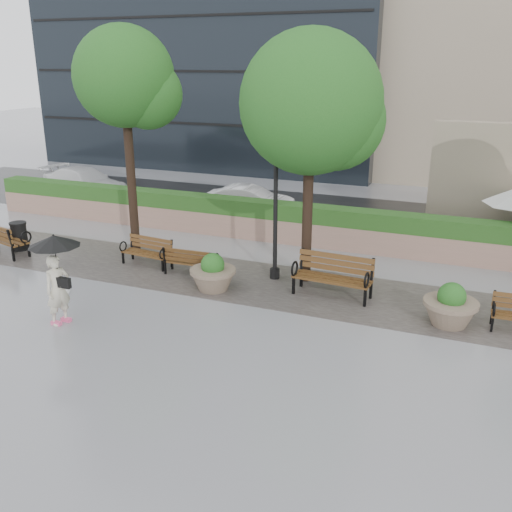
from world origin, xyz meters
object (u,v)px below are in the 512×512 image
at_px(bench_0, 4,245).
at_px(pedestrian, 57,271).
at_px(planter_left, 213,276).
at_px(car_right, 250,201).
at_px(bench_2, 191,267).
at_px(trash_bin, 19,237).
at_px(bench_3, 332,285).
at_px(lamppost, 275,219).
at_px(car_left, 85,183).
at_px(bench_1, 147,258).
at_px(planter_right, 450,309).

relative_size(bench_0, pedestrian, 0.94).
bearing_deg(planter_left, car_right, 105.40).
xyz_separation_m(bench_2, trash_bin, (-6.33, -0.08, 0.20)).
distance_m(bench_3, planter_left, 3.22).
bearing_deg(bench_2, lamppost, -167.21).
bearing_deg(bench_0, planter_left, -166.99).
bearing_deg(car_right, car_left, 82.65).
bearing_deg(trash_bin, bench_1, 3.56).
relative_size(bench_3, lamppost, 0.52).
xyz_separation_m(lamppost, car_right, (-3.38, 6.22, -1.18)).
distance_m(planter_left, trash_bin, 7.46).
distance_m(bench_0, planter_left, 7.62).
distance_m(bench_0, trash_bin, 0.54).
bearing_deg(car_right, trash_bin, 136.44).
height_order(bench_0, bench_3, bench_3).
bearing_deg(lamppost, planter_right, -14.92).
bearing_deg(bench_0, car_right, -111.85).
height_order(lamppost, car_right, lamppost).
xyz_separation_m(bench_2, car_left, (-9.21, 7.05, 0.41)).
bearing_deg(bench_0, car_left, -55.87).
height_order(bench_0, lamppost, lamppost).
bearing_deg(bench_2, car_left, -40.07).
xyz_separation_m(bench_1, car_right, (0.62, 6.66, 0.34)).
relative_size(bench_3, pedestrian, 0.97).
bearing_deg(planter_right, bench_3, 168.06).
height_order(bench_2, lamppost, lamppost).
xyz_separation_m(bench_0, car_left, (-2.69, 7.61, 0.35)).
xyz_separation_m(bench_0, bench_3, (10.74, 0.55, 0.02)).
bearing_deg(planter_right, car_left, 154.94).
height_order(bench_1, planter_right, planter_right).
xyz_separation_m(bench_1, bench_3, (5.86, -0.23, 0.07)).
bearing_deg(trash_bin, planter_right, -2.43).
relative_size(lamppost, pedestrian, 1.85).
relative_size(bench_2, trash_bin, 1.76).
distance_m(lamppost, car_right, 7.17).
bearing_deg(bench_3, bench_2, -176.78).
distance_m(car_left, pedestrian, 13.58).
xyz_separation_m(planter_right, trash_bin, (-13.59, 0.58, 0.03)).
height_order(planter_right, pedestrian, pedestrian).
height_order(bench_1, planter_left, planter_left).
bearing_deg(planter_right, bench_2, 174.87).
height_order(bench_1, bench_3, bench_3).
xyz_separation_m(trash_bin, car_left, (-2.88, 7.12, 0.21)).
distance_m(bench_2, car_right, 6.96).
xyz_separation_m(bench_2, planter_right, (7.26, -0.65, 0.17)).
bearing_deg(bench_2, planter_left, 141.90).
relative_size(bench_1, pedestrian, 0.76).
relative_size(planter_left, planter_right, 0.98).
distance_m(trash_bin, lamppost, 8.83).
xyz_separation_m(bench_0, pedestrian, (5.17, -3.44, 1.02)).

